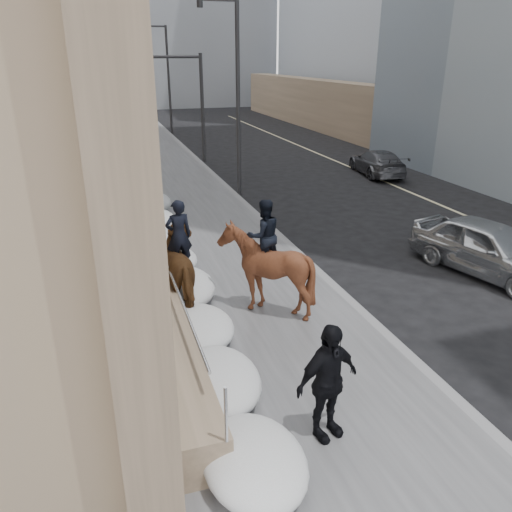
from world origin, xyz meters
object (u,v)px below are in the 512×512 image
(pedestrian, at_px, (327,382))
(mounted_horse_right, at_px, (265,265))
(car_grey, at_px, (377,162))
(car_silver, at_px, (489,248))
(mounted_horse_left, at_px, (185,266))

(pedestrian, bearing_deg, mounted_horse_right, 68.47)
(mounted_horse_right, distance_m, car_grey, 16.55)
(mounted_horse_right, height_order, pedestrian, mounted_horse_right)
(pedestrian, bearing_deg, car_silver, 17.35)
(mounted_horse_right, relative_size, car_grey, 0.61)
(pedestrian, bearing_deg, car_grey, 41.72)
(mounted_horse_left, relative_size, mounted_horse_right, 0.98)
(mounted_horse_right, xyz_separation_m, pedestrian, (-0.44, -4.36, -0.16))
(car_silver, xyz_separation_m, car_grey, (3.65, 12.39, -0.13))
(pedestrian, relative_size, car_silver, 0.44)
(mounted_horse_left, relative_size, car_silver, 0.58)
(mounted_horse_left, xyz_separation_m, car_silver, (8.62, -0.35, -0.40))
(mounted_horse_right, distance_m, car_silver, 6.88)
(pedestrian, distance_m, car_silver, 8.71)
(mounted_horse_left, distance_m, mounted_horse_right, 1.92)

